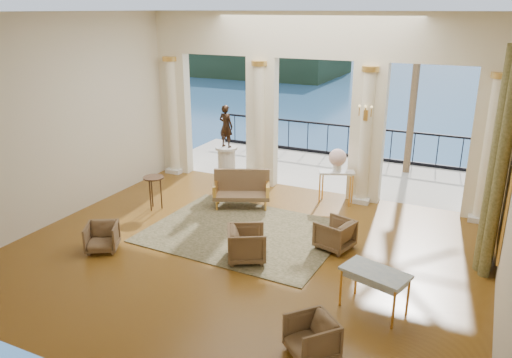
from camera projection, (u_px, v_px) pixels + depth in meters
The scene contains 22 objects.
floor at pixel (244, 252), 9.83m from camera, with size 9.00×9.00×0.00m, color #45250A.
room_walls at pixel (211, 119), 7.95m from camera, with size 9.00×9.00×9.00m.
arcade at pixel (313, 93), 12.26m from camera, with size 9.00×0.56×4.50m.
terrace at pixel (332, 172), 14.80m from camera, with size 10.00×3.60×0.10m, color beige.
balustrade at pixel (348, 144), 16.02m from camera, with size 9.00×0.06×1.03m.
palm_tree at pixel (421, 26), 13.33m from camera, with size 2.00×2.00×4.50m.
headland at pixel (273, 56), 82.78m from camera, with size 22.00×18.00×6.00m, color black.
sea at pixel (458, 96), 63.01m from camera, with size 160.00×160.00×0.00m, color #205680.
curtain at pixel (500, 161), 8.72m from camera, with size 0.33×1.40×4.09m.
wall_sconce at pixel (366, 114), 11.54m from camera, with size 0.30×0.11×0.33m.
rug at pixel (244, 232), 10.68m from camera, with size 3.96×3.08×0.02m, color #2B311A.
armchair_a at pixel (102, 236), 9.82m from camera, with size 0.60×0.56×0.62m, color #43311F.
armchair_b at pixel (312, 336), 6.82m from camera, with size 0.61×0.57×0.63m, color #43311F.
armchair_c at pixel (335, 233), 9.88m from camera, with size 0.65×0.61×0.67m, color #43311F.
armchair_d at pixel (247, 242), 9.42m from camera, with size 0.70×0.66×0.72m, color #43311F.
settee at pixel (242, 189), 11.98m from camera, with size 1.46×1.08×0.89m.
game_table at pixel (375, 275), 7.74m from camera, with size 1.14×0.83×0.70m.
pedestal at pixel (227, 168), 13.15m from camera, with size 0.62×0.62×1.14m.
statue at pixel (226, 126), 12.78m from camera, with size 0.40×0.26×1.10m, color black.
console_table at pixel (337, 177), 12.12m from camera, with size 0.91×0.63×0.81m.
urn at pixel (338, 159), 11.97m from camera, with size 0.42×0.42×0.56m.
side_table at pixel (154, 181), 11.75m from camera, with size 0.49×0.49×0.80m.
Camera 1 is at (4.01, -7.87, 4.56)m, focal length 35.00 mm.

